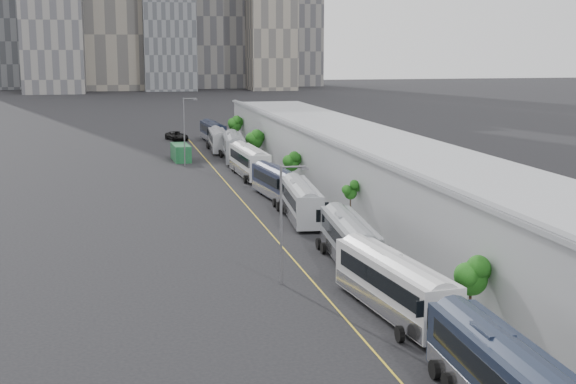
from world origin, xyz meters
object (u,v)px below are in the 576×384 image
object	(u,v)px
bus_4	(301,204)
bus_6	(249,164)
bus_2	(394,290)
bus_9	(213,133)
street_lamp_far	(185,127)
street_lamp_near	(284,216)
bus_3	(349,244)
bus_7	(234,149)
suv	(177,136)
shipping_container	(181,153)
bus_5	(277,186)
bus_8	(218,142)

from	to	relation	value
bus_4	bus_6	distance (m)	27.41
bus_2	bus_9	world-z (taller)	bus_2
bus_4	street_lamp_far	bearing A→B (deg)	106.16
bus_2	street_lamp_near	distance (m)	10.23
bus_4	bus_6	bearing A→B (deg)	96.07
street_lamp_near	bus_3	bearing A→B (deg)	35.37
bus_3	bus_7	size ratio (longest dim) A/B	0.90
bus_3	bus_4	world-z (taller)	bus_4
bus_3	bus_6	distance (m)	43.68
bus_7	bus_2	bearing A→B (deg)	-84.65
suv	bus_6	bearing A→B (deg)	-99.12
shipping_container	bus_7	bearing A→B (deg)	-14.78
bus_7	street_lamp_far	world-z (taller)	street_lamp_far
bus_2	bus_5	xyz separation A→B (m)	(0.81, 40.06, -0.12)
bus_5	bus_6	bearing A→B (deg)	85.61
bus_7	bus_4	bearing A→B (deg)	-83.94
bus_4	suv	size ratio (longest dim) A/B	2.16
bus_8	street_lamp_far	world-z (taller)	street_lamp_far
street_lamp_near	bus_7	bearing A→B (deg)	84.57
bus_9	bus_3	bearing A→B (deg)	-93.40
bus_4	suv	distance (m)	71.88
street_lamp_near	suv	world-z (taller)	street_lamp_near
bus_5	bus_7	bearing A→B (deg)	84.39
bus_6	shipping_container	world-z (taller)	bus_6
bus_2	street_lamp_far	distance (m)	68.22
bus_7	street_lamp_near	world-z (taller)	street_lamp_near
bus_7	bus_3	bearing A→B (deg)	-83.96
bus_4	bus_9	world-z (taller)	bus_4
bus_9	bus_2	bearing A→B (deg)	-93.91
bus_6	bus_9	bearing A→B (deg)	87.33
bus_2	street_lamp_far	size ratio (longest dim) A/B	1.37
bus_9	bus_5	bearing A→B (deg)	-93.39
shipping_container	bus_6	bearing A→B (deg)	-69.17
bus_2	bus_7	world-z (taller)	bus_7
bus_7	bus_9	world-z (taller)	bus_7
bus_8	street_lamp_near	size ratio (longest dim) A/B	1.46
bus_5	street_lamp_near	xyz separation A→B (m)	(-6.15, -31.99, 3.46)
bus_6	bus_8	bearing A→B (deg)	88.80
bus_2	bus_9	distance (m)	96.31
bus_2	bus_3	world-z (taller)	bus_2
bus_8	suv	distance (m)	17.96
bus_8	bus_9	bearing A→B (deg)	90.23
bus_8	street_lamp_near	bearing A→B (deg)	-90.30
bus_2	bus_8	world-z (taller)	bus_2
bus_2	street_lamp_near	world-z (taller)	street_lamp_near
bus_4	bus_9	xyz separation A→B (m)	(-0.08, 67.59, -0.03)
bus_3	shipping_container	size ratio (longest dim) A/B	1.92
shipping_container	bus_9	bearing A→B (deg)	69.02
bus_8	street_lamp_far	bearing A→B (deg)	-109.66
bus_2	bus_8	distance (m)	83.18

